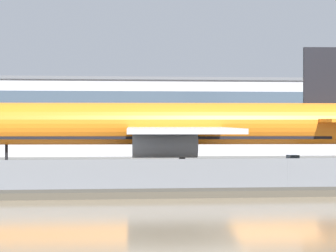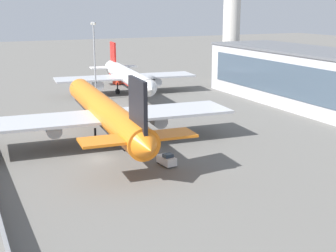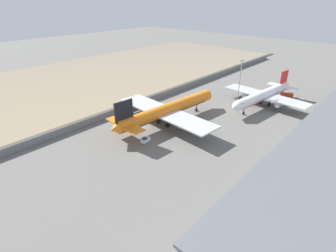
# 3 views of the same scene
# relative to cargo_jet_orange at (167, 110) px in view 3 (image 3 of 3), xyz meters

# --- Properties ---
(ground_plane) EXTENTS (500.00, 500.00, 0.00)m
(ground_plane) POSITION_rel_cargo_jet_orange_xyz_m (8.23, -3.66, -5.14)
(ground_plane) COLOR #66635E
(waterfront_lagoon) EXTENTS (320.00, 98.00, 0.01)m
(waterfront_lagoon) POSITION_rel_cargo_jet_orange_xyz_m (8.23, -74.66, -5.13)
(waterfront_lagoon) COLOR #937F60
(waterfront_lagoon) RESTS_ON ground
(shoreline_seawall) EXTENTS (320.00, 3.00, 0.50)m
(shoreline_seawall) POSITION_rel_cargo_jet_orange_xyz_m (8.23, -24.16, -4.89)
(shoreline_seawall) COLOR #474238
(shoreline_seawall) RESTS_ON ground
(perimeter_fence) EXTENTS (280.00, 0.10, 2.58)m
(perimeter_fence) POSITION_rel_cargo_jet_orange_xyz_m (8.23, -19.66, -3.85)
(perimeter_fence) COLOR slate
(perimeter_fence) RESTS_ON ground
(cargo_jet_orange) EXTENTS (48.83, 42.30, 13.47)m
(cargo_jet_orange) POSITION_rel_cargo_jet_orange_xyz_m (0.00, 0.00, 0.00)
(cargo_jet_orange) COLOR orange
(cargo_jet_orange) RESTS_ON ground
(passenger_jet_white_red) EXTENTS (42.32, 36.58, 12.31)m
(passenger_jet_white_red) POSITION_rel_cargo_jet_orange_xyz_m (-39.21, 18.27, -0.44)
(passenger_jet_white_red) COLOR white
(passenger_jet_white_red) RESTS_ON ground
(baggage_tug) EXTENTS (3.36, 1.94, 1.80)m
(baggage_tug) POSITION_rel_cargo_jet_orange_xyz_m (15.05, 4.24, -4.33)
(baggage_tug) COLOR white
(baggage_tug) RESTS_ON ground
(ops_van) EXTENTS (4.68, 5.47, 2.48)m
(ops_van) POSITION_rel_cargo_jet_orange_xyz_m (-55.56, 22.22, -3.86)
(ops_van) COLOR red
(ops_van) RESTS_ON ground
(terminal_building) EXTENTS (84.43, 18.46, 12.65)m
(terminal_building) POSITION_rel_cargo_jet_orange_xyz_m (3.65, 51.63, 1.20)
(terminal_building) COLOR #B2B2B7
(terminal_building) RESTS_ON ground
(apron_light_mast_apron_west) EXTENTS (3.20, 0.40, 18.66)m
(apron_light_mast_apron_west) POSITION_rel_cargo_jet_orange_xyz_m (-35.24, 8.79, 5.44)
(apron_light_mast_apron_west) COLOR #93969B
(apron_light_mast_apron_west) RESTS_ON ground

